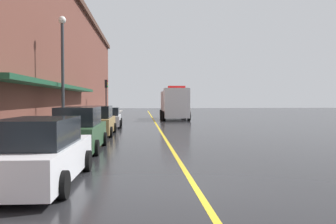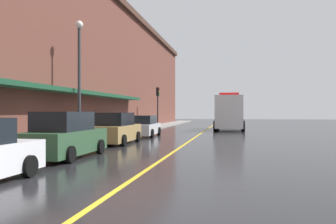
{
  "view_description": "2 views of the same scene",
  "coord_description": "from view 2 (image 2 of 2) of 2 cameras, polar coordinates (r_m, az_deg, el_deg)",
  "views": [
    {
      "loc": [
        -1.35,
        -8.55,
        2.2
      ],
      "look_at": [
        0.66,
        17.2,
        1.27
      ],
      "focal_mm": 36.94,
      "sensor_mm": 36.0,
      "label": 1
    },
    {
      "loc": [
        2.79,
        -7.47,
        1.91
      ],
      "look_at": [
        -1.96,
        18.78,
        1.84
      ],
      "focal_mm": 39.19,
      "sensor_mm": 36.0,
      "label": 2
    }
  ],
  "objects": [
    {
      "name": "ground_plane",
      "position": [
        32.65,
        5.34,
        -3.21
      ],
      "size": [
        112.0,
        112.0,
        0.0
      ],
      "primitive_type": "plane",
      "color": "#232326"
    },
    {
      "name": "sidewalk_left",
      "position": [
        33.74,
        -5.23,
        -2.98
      ],
      "size": [
        2.4,
        70.0,
        0.15
      ],
      "primitive_type": "cube",
      "color": "gray",
      "rests_on": "ground"
    },
    {
      "name": "lane_center_stripe",
      "position": [
        32.65,
        5.34,
        -3.2
      ],
      "size": [
        0.16,
        70.0,
        0.01
      ],
      "primitive_type": "cube",
      "color": "gold",
      "rests_on": "ground"
    },
    {
      "name": "brick_building_left",
      "position": [
        35.77,
        -17.42,
        6.85
      ],
      "size": [
        13.79,
        64.0,
        12.17
      ],
      "color": "brown",
      "rests_on": "ground"
    },
    {
      "name": "parked_car_1",
      "position": [
        15.57,
        -15.63,
        -3.67
      ],
      "size": [
        1.98,
        4.87,
        1.89
      ],
      "rotation": [
        0.0,
        0.0,
        1.57
      ],
      "color": "#2D5133",
      "rests_on": "ground"
    },
    {
      "name": "parked_car_2",
      "position": [
        21.64,
        -8.08,
        -2.67
      ],
      "size": [
        2.0,
        4.82,
        1.82
      ],
      "rotation": [
        0.0,
        0.0,
        1.57
      ],
      "color": "#A5844C",
      "rests_on": "ground"
    },
    {
      "name": "parked_car_3",
      "position": [
        27.67,
        -3.89,
        -2.26
      ],
      "size": [
        2.19,
        4.7,
        1.59
      ],
      "rotation": [
        0.0,
        0.0,
        1.6
      ],
      "color": "silver",
      "rests_on": "ground"
    },
    {
      "name": "box_truck",
      "position": [
        37.45,
        9.57,
        -0.14
      ],
      "size": [
        2.94,
        7.94,
        3.63
      ],
      "rotation": [
        0.0,
        0.0,
        -1.58
      ],
      "color": "silver",
      "rests_on": "ground"
    },
    {
      "name": "parking_meter_0",
      "position": [
        26.64,
        -7.55,
        -1.69
      ],
      "size": [
        0.14,
        0.18,
        1.33
      ],
      "color": "#4C4C51",
      "rests_on": "sidewalk_left"
    },
    {
      "name": "parking_meter_1",
      "position": [
        27.72,
        -6.84,
        -1.62
      ],
      "size": [
        0.14,
        0.18,
        1.33
      ],
      "color": "#4C4C51",
      "rests_on": "sidewalk_left"
    },
    {
      "name": "street_lamp_left",
      "position": [
        21.73,
        -13.64,
        6.72
      ],
      "size": [
        0.44,
        0.44,
        6.94
      ],
      "color": "#33383D",
      "rests_on": "sidewalk_left"
    },
    {
      "name": "traffic_light_near",
      "position": [
        39.37,
        -1.6,
        1.96
      ],
      "size": [
        0.38,
        0.36,
        4.3
      ],
      "color": "#232326",
      "rests_on": "sidewalk_left"
    }
  ]
}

